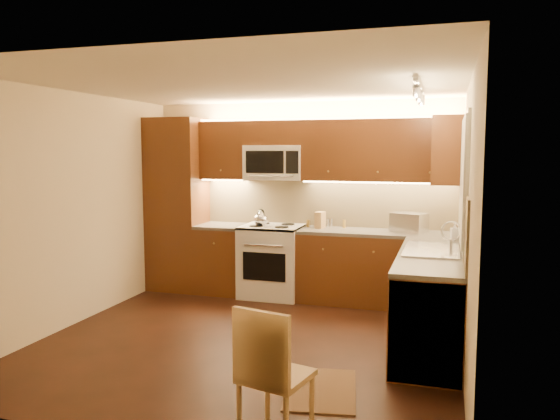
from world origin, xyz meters
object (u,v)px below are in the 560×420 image
(kettle, at_px, (261,217))
(knife_block, at_px, (320,220))
(sink, at_px, (432,243))
(dining_chair, at_px, (276,372))
(microwave, at_px, (275,163))
(soap_bottle, at_px, (455,231))
(toaster_oven, at_px, (409,222))
(stove, at_px, (272,261))

(kettle, bearing_deg, knife_block, 29.75)
(sink, bearing_deg, knife_block, 138.89)
(dining_chair, bearing_deg, knife_block, 111.55)
(microwave, xyz_separation_m, dining_chair, (1.11, -3.51, -1.27))
(microwave, height_order, soap_bottle, microwave)
(knife_block, bearing_deg, toaster_oven, 10.01)
(kettle, bearing_deg, toaster_oven, 21.78)
(sink, distance_m, kettle, 2.37)
(microwave, relative_size, sink, 0.88)
(kettle, distance_m, dining_chair, 3.57)
(microwave, relative_size, dining_chair, 0.84)
(stove, relative_size, sink, 1.07)
(soap_bottle, xyz_separation_m, dining_chair, (-1.11, -3.04, -0.54))
(stove, distance_m, sink, 2.35)
(stove, distance_m, kettle, 0.59)
(toaster_oven, distance_m, dining_chair, 3.55)
(dining_chair, bearing_deg, stove, 121.49)
(stove, distance_m, dining_chair, 3.55)
(dining_chair, bearing_deg, sink, 81.72)
(toaster_oven, xyz_separation_m, soap_bottle, (0.52, -0.41, -0.02))
(kettle, relative_size, dining_chair, 0.24)
(soap_bottle, bearing_deg, dining_chair, -123.71)
(microwave, bearing_deg, soap_bottle, -11.94)
(stove, height_order, microwave, microwave)
(stove, xyz_separation_m, sink, (2.00, -1.12, 0.52))
(soap_bottle, bearing_deg, microwave, 154.38)
(stove, relative_size, knife_block, 4.48)
(toaster_oven, distance_m, knife_block, 1.10)
(microwave, bearing_deg, knife_block, -4.13)
(toaster_oven, relative_size, dining_chair, 0.42)
(knife_block, relative_size, soap_bottle, 1.12)
(sink, height_order, knife_block, knife_block)
(soap_bottle, relative_size, dining_chair, 0.20)
(microwave, distance_m, toaster_oven, 1.84)
(stove, bearing_deg, toaster_oven, 2.61)
(stove, xyz_separation_m, knife_block, (0.61, 0.09, 0.54))
(microwave, relative_size, toaster_oven, 1.98)
(kettle, bearing_deg, soap_bottle, 10.70)
(kettle, xyz_separation_m, dining_chair, (1.24, -3.30, -0.58))
(stove, relative_size, toaster_oven, 2.40)
(stove, height_order, knife_block, knife_block)
(toaster_oven, bearing_deg, soap_bottle, -16.46)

